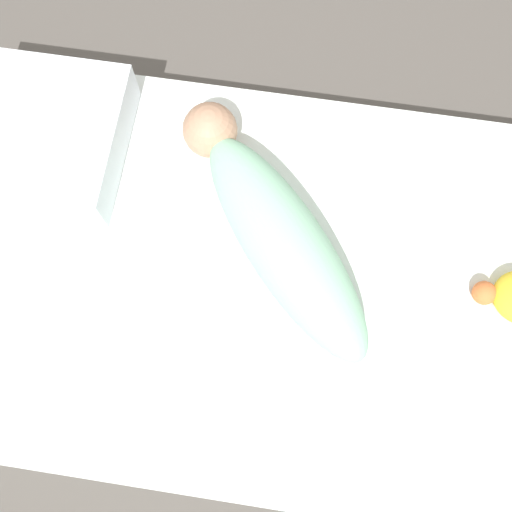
{
  "coord_description": "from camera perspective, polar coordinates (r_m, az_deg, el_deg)",
  "views": [
    {
      "loc": [
        -0.1,
        0.32,
        1.28
      ],
      "look_at": [
        -0.05,
        -0.03,
        0.18
      ],
      "focal_mm": 42.0,
      "sensor_mm": 36.0,
      "label": 1
    }
  ],
  "objects": [
    {
      "name": "pillow",
      "position": [
        1.34,
        -20.73,
        10.8
      ],
      "size": [
        0.38,
        0.32,
        0.11
      ],
      "color": "white",
      "rests_on": "bed_mattress"
    },
    {
      "name": "bed_mattress",
      "position": [
        1.26,
        -2.54,
        -2.37
      ],
      "size": [
        1.59,
        0.84,
        0.13
      ],
      "color": "white",
      "rests_on": "ground_plane"
    },
    {
      "name": "ground_plane",
      "position": [
        1.32,
        -2.42,
        -3.12
      ],
      "size": [
        12.0,
        12.0,
        0.0
      ],
      "primitive_type": "plane",
      "color": "#514C47"
    },
    {
      "name": "swaddled_baby",
      "position": [
        1.15,
        1.88,
        2.53
      ],
      "size": [
        0.47,
        0.53,
        0.13
      ],
      "rotation": [
        0.0,
        0.0,
        5.4
      ],
      "color": "#99D6B2",
      "rests_on": "bed_mattress"
    }
  ]
}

